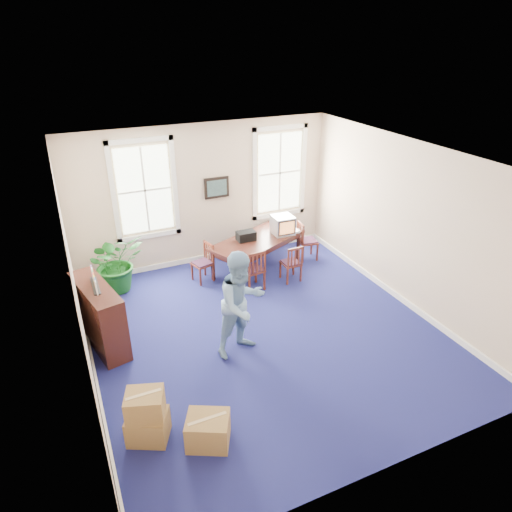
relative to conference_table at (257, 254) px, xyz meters
name	(u,v)px	position (x,y,z in m)	size (l,w,h in m)	color
floor	(265,331)	(-0.89, -2.27, -0.38)	(6.50, 6.50, 0.00)	navy
ceiling	(266,158)	(-0.89, -2.27, 2.82)	(6.50, 6.50, 0.00)	white
wall_back	(204,195)	(-0.89, 0.98, 1.22)	(6.50, 6.50, 0.00)	beige
wall_front	(393,372)	(-0.89, -5.52, 1.22)	(6.50, 6.50, 0.00)	beige
wall_left	(76,291)	(-3.89, -2.27, 1.22)	(6.50, 6.50, 0.00)	beige
wall_right	(407,225)	(2.11, -2.27, 1.22)	(6.50, 6.50, 0.00)	beige
baseboard_back	(207,257)	(-0.89, 0.95, -0.32)	(6.00, 0.04, 0.12)	white
baseboard_left	(95,374)	(-3.86, -2.27, -0.32)	(0.04, 6.50, 0.12)	white
baseboard_right	(395,294)	(2.08, -2.27, -0.32)	(0.04, 6.50, 0.12)	white
window_left	(145,190)	(-2.19, 0.96, 1.52)	(1.40, 0.12, 2.20)	white
window_right	(279,173)	(1.01, 0.96, 1.52)	(1.40, 0.12, 2.20)	white
wall_picture	(217,188)	(-0.59, 0.93, 1.37)	(0.58, 0.06, 0.48)	black
conference_table	(257,254)	(0.00, 0.00, 0.00)	(2.22, 1.01, 0.76)	#3C1A14
crt_tv	(283,225)	(0.66, 0.05, 0.59)	(0.46, 0.50, 0.42)	#B7B7BC
game_console	(295,231)	(0.96, 0.00, 0.40)	(0.16, 0.20, 0.05)	white
equipment_bag	(246,236)	(-0.25, 0.05, 0.48)	(0.41, 0.27, 0.20)	black
chair_near_left	(253,269)	(-0.45, -0.76, 0.09)	(0.42, 0.42, 0.93)	maroon
chair_near_right	(291,262)	(0.45, -0.76, 0.05)	(0.38, 0.38, 0.85)	maroon
chair_end_left	(202,263)	(-1.31, 0.00, 0.05)	(0.39, 0.39, 0.86)	maroon
chair_end_right	(308,241)	(1.31, 0.00, 0.09)	(0.42, 0.42, 0.94)	maroon
man	(242,304)	(-1.46, -2.58, 0.55)	(0.91, 0.70, 1.85)	#759FC6
credenza	(99,314)	(-3.61, -1.40, 0.22)	(0.43, 1.52, 1.20)	#3C1A14
brochure_rack	(94,277)	(-3.59, -1.40, 0.95)	(0.10, 0.59, 0.26)	#99999E
potted_plant	(116,262)	(-3.03, 0.39, 0.25)	(1.13, 0.98, 1.25)	#124F16
cardboard_boxes	(160,405)	(-3.14, -3.71, 0.03)	(1.41, 1.41, 0.81)	olive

